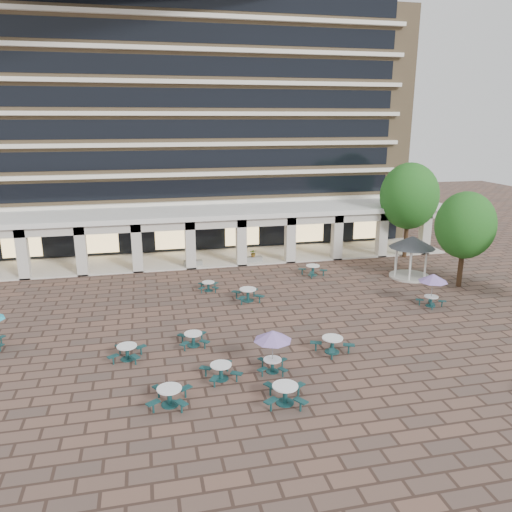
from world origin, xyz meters
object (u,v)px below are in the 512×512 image
(picnic_table_2, at_px, (285,393))
(planter_left, at_px, (193,260))
(picnic_table_1, at_px, (170,395))
(gazebo, at_px, (412,247))
(planter_right, at_px, (253,257))
(picnic_table_0, at_px, (127,351))

(picnic_table_2, relative_size, planter_left, 1.46)
(picnic_table_1, distance_m, gazebo, 23.84)
(picnic_table_1, height_order, gazebo, gazebo)
(gazebo, distance_m, planter_left, 17.50)
(planter_left, distance_m, planter_right, 5.14)
(gazebo, height_order, planter_right, gazebo)
(picnic_table_1, bearing_deg, planter_right, 80.90)
(planter_left, xyz_separation_m, planter_right, (5.14, 0.00, -0.13))
(picnic_table_2, bearing_deg, picnic_table_1, -177.78)
(picnic_table_2, xyz_separation_m, gazebo, (14.30, 14.99, 1.94))
(gazebo, bearing_deg, planter_left, 157.55)
(picnic_table_1, relative_size, gazebo, 0.59)
(picnic_table_2, relative_size, gazebo, 0.63)
(picnic_table_0, distance_m, planter_right, 18.88)
(planter_left, relative_size, planter_right, 1.00)
(picnic_table_0, distance_m, gazebo, 23.09)
(picnic_table_0, xyz_separation_m, planter_left, (4.95, 15.96, 0.13))
(picnic_table_2, distance_m, planter_right, 21.89)
(picnic_table_1, bearing_deg, picnic_table_0, 124.13)
(planter_left, bearing_deg, picnic_table_1, -98.46)
(picnic_table_1, height_order, planter_left, planter_left)
(picnic_table_0, height_order, gazebo, gazebo)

